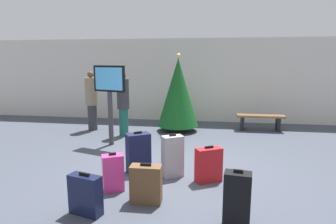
% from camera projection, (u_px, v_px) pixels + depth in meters
% --- Properties ---
extents(ground_plane, '(16.00, 16.00, 0.00)m').
position_uv_depth(ground_plane, '(177.00, 172.00, 5.44)').
color(ground_plane, '#424754').
extents(back_wall, '(16.00, 0.20, 2.84)m').
position_uv_depth(back_wall, '(194.00, 80.00, 9.89)').
color(back_wall, beige).
rests_on(back_wall, ground_plane).
extents(holiday_tree, '(1.21, 1.21, 2.29)m').
position_uv_depth(holiday_tree, '(178.00, 92.00, 8.43)').
color(holiday_tree, '#4C3319').
rests_on(holiday_tree, ground_plane).
extents(flight_info_kiosk, '(0.86, 0.33, 1.98)m').
position_uv_depth(flight_info_kiosk, '(110.00, 90.00, 7.00)').
color(flight_info_kiosk, '#333338').
rests_on(flight_info_kiosk, ground_plane).
extents(waiting_bench, '(1.40, 0.44, 0.48)m').
position_uv_depth(waiting_bench, '(260.00, 119.00, 8.65)').
color(waiting_bench, brown).
rests_on(waiting_bench, ground_plane).
extents(traveller_0, '(0.42, 0.42, 1.79)m').
position_uv_depth(traveller_0, '(123.00, 103.00, 7.93)').
color(traveller_0, '#19594C').
rests_on(traveller_0, ground_plane).
extents(traveller_1, '(0.51, 0.51, 1.78)m').
position_uv_depth(traveller_1, '(92.00, 100.00, 8.60)').
color(traveller_1, '#333338').
rests_on(traveller_1, ground_plane).
extents(suitcase_0, '(0.42, 0.37, 0.80)m').
position_uv_depth(suitcase_0, '(173.00, 156.00, 5.19)').
color(suitcase_0, '#9EA0A5').
rests_on(suitcase_0, ground_plane).
extents(suitcase_1, '(0.50, 0.45, 0.80)m').
position_uv_depth(suitcase_1, '(138.00, 153.00, 5.38)').
color(suitcase_1, '#141938').
rests_on(suitcase_1, ground_plane).
extents(suitcase_2, '(0.50, 0.39, 0.64)m').
position_uv_depth(suitcase_2, '(209.00, 165.00, 4.98)').
color(suitcase_2, '#B2191E').
rests_on(suitcase_2, ground_plane).
extents(suitcase_3, '(0.47, 0.23, 0.61)m').
position_uv_depth(suitcase_3, '(146.00, 184.00, 4.24)').
color(suitcase_3, brown).
rests_on(suitcase_3, ground_plane).
extents(suitcase_4, '(0.39, 0.34, 0.64)m').
position_uv_depth(suitcase_4, '(113.00, 173.00, 4.63)').
color(suitcase_4, '#E5388C').
rests_on(suitcase_4, ground_plane).
extents(suitcase_5, '(0.50, 0.30, 0.60)m').
position_uv_depth(suitcase_5, '(85.00, 195.00, 3.91)').
color(suitcase_5, '#141938').
rests_on(suitcase_5, ground_plane).
extents(suitcase_6, '(0.36, 0.25, 0.78)m').
position_uv_depth(suitcase_6, '(237.00, 200.00, 3.58)').
color(suitcase_6, black).
rests_on(suitcase_6, ground_plane).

